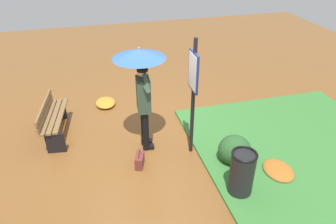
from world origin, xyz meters
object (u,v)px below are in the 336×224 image
at_px(park_bench, 53,118).
at_px(handbag, 140,160).
at_px(trash_bin, 242,174).
at_px(person_with_umbrella, 141,74).
at_px(info_sign_post, 193,85).

bearing_deg(park_bench, handbag, -133.62).
bearing_deg(trash_bin, park_bench, 49.66).
bearing_deg(park_bench, person_with_umbrella, -115.30).
distance_m(info_sign_post, handbag, 1.70).
bearing_deg(trash_bin, info_sign_post, 18.43).
height_order(info_sign_post, trash_bin, info_sign_post).
xyz_separation_m(person_with_umbrella, park_bench, (0.83, 1.75, -1.15)).
distance_m(handbag, park_bench, 2.14).
xyz_separation_m(info_sign_post, trash_bin, (-1.29, -0.43, -1.03)).
relative_size(handbag, trash_bin, 0.44).
height_order(handbag, trash_bin, trash_bin).
distance_m(handbag, trash_bin, 1.87).
height_order(handbag, park_bench, park_bench).
relative_size(info_sign_post, handbag, 6.22).
bearing_deg(trash_bin, person_with_umbrella, 36.16).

